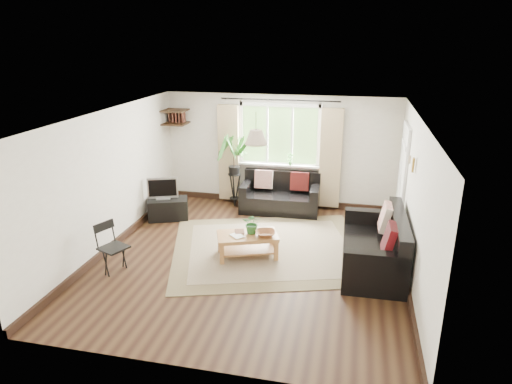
% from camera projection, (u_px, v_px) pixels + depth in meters
% --- Properties ---
extents(floor, '(5.50, 5.50, 0.00)m').
position_uv_depth(floor, '(251.00, 258.00, 7.67)').
color(floor, black).
rests_on(floor, ground).
extents(ceiling, '(5.50, 5.50, 0.00)m').
position_uv_depth(ceiling, '(250.00, 116.00, 6.89)').
color(ceiling, white).
rests_on(ceiling, floor).
extents(wall_back, '(5.00, 0.02, 2.40)m').
position_uv_depth(wall_back, '(280.00, 151.00, 9.82)').
color(wall_back, beige).
rests_on(wall_back, floor).
extents(wall_front, '(5.00, 0.02, 2.40)m').
position_uv_depth(wall_front, '(191.00, 274.00, 4.74)').
color(wall_front, beige).
rests_on(wall_front, floor).
extents(wall_left, '(0.02, 5.50, 2.40)m').
position_uv_depth(wall_left, '(108.00, 181.00, 7.79)').
color(wall_left, beige).
rests_on(wall_left, floor).
extents(wall_right, '(0.02, 5.50, 2.40)m').
position_uv_depth(wall_right, '(414.00, 203.00, 6.77)').
color(wall_right, beige).
rests_on(wall_right, floor).
extents(rug, '(4.05, 3.73, 0.02)m').
position_uv_depth(rug, '(270.00, 248.00, 8.01)').
color(rug, '#BCB292').
rests_on(rug, floor).
extents(window, '(2.50, 0.16, 2.16)m').
position_uv_depth(window, '(279.00, 135.00, 9.67)').
color(window, white).
rests_on(window, wall_back).
extents(door, '(0.06, 0.96, 2.06)m').
position_uv_depth(door, '(402.00, 182.00, 8.41)').
color(door, silver).
rests_on(door, wall_right).
extents(corner_shelf, '(0.50, 0.50, 0.34)m').
position_uv_depth(corner_shelf, '(175.00, 117.00, 9.83)').
color(corner_shelf, black).
rests_on(corner_shelf, wall_back).
extents(pendant_lamp, '(0.36, 0.36, 0.54)m').
position_uv_depth(pendant_lamp, '(256.00, 134.00, 7.38)').
color(pendant_lamp, beige).
rests_on(pendant_lamp, ceiling).
extents(wall_sconce, '(0.12, 0.12, 0.28)m').
position_uv_depth(wall_sconce, '(411.00, 162.00, 6.89)').
color(wall_sconce, beige).
rests_on(wall_sconce, wall_right).
extents(sofa_back, '(1.66, 0.86, 0.77)m').
position_uv_depth(sofa_back, '(280.00, 194.00, 9.63)').
color(sofa_back, black).
rests_on(sofa_back, floor).
extents(sofa_right, '(1.88, 0.97, 0.88)m').
position_uv_depth(sofa_right, '(373.00, 243.00, 7.22)').
color(sofa_right, black).
rests_on(sofa_right, floor).
extents(coffee_table, '(1.13, 0.86, 0.41)m').
position_uv_depth(coffee_table, '(248.00, 245.00, 7.68)').
color(coffee_table, '#966031').
rests_on(coffee_table, floor).
extents(table_plant, '(0.34, 0.30, 0.35)m').
position_uv_depth(table_plant, '(252.00, 223.00, 7.61)').
color(table_plant, '#276026').
rests_on(table_plant, coffee_table).
extents(bowl, '(0.41, 0.41, 0.08)m').
position_uv_depth(bowl, '(265.00, 233.00, 7.55)').
color(bowl, brown).
rests_on(bowl, coffee_table).
extents(book_a, '(0.28, 0.28, 0.02)m').
position_uv_depth(book_a, '(233.00, 237.00, 7.49)').
color(book_a, white).
rests_on(book_a, coffee_table).
extents(book_b, '(0.21, 0.25, 0.02)m').
position_uv_depth(book_b, '(235.00, 232.00, 7.69)').
color(book_b, '#563322').
rests_on(book_b, coffee_table).
extents(tv_stand, '(0.90, 0.69, 0.42)m').
position_uv_depth(tv_stand, '(168.00, 209.00, 9.28)').
color(tv_stand, black).
rests_on(tv_stand, floor).
extents(tv, '(0.64, 0.40, 0.47)m').
position_uv_depth(tv, '(163.00, 188.00, 9.15)').
color(tv, '#A5A5AA').
rests_on(tv, tv_stand).
extents(palm_stand, '(0.73, 0.73, 1.59)m').
position_uv_depth(palm_stand, '(234.00, 171.00, 9.80)').
color(palm_stand, black).
rests_on(palm_stand, floor).
extents(folding_chair, '(0.55, 0.55, 0.80)m').
position_uv_depth(folding_chair, '(114.00, 249.00, 7.12)').
color(folding_chair, black).
rests_on(folding_chair, floor).
extents(sill_plant, '(0.14, 0.10, 0.27)m').
position_uv_depth(sill_plant, '(290.00, 159.00, 9.70)').
color(sill_plant, '#2D6023').
rests_on(sill_plant, window).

